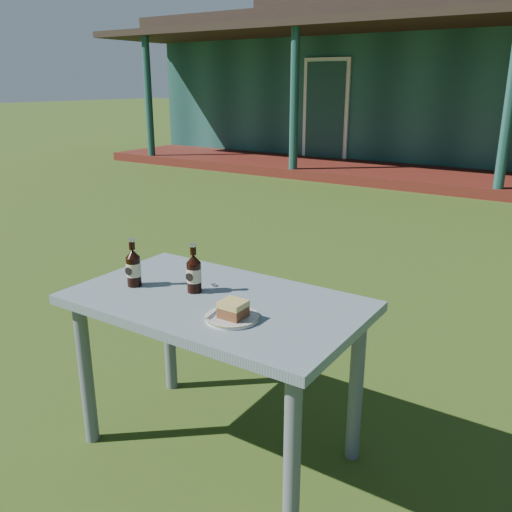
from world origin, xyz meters
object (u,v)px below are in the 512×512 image
Objects in this scene: plate at (232,317)px; cola_bottle_far at (133,267)px; cafe_table at (216,321)px; cola_bottle_near at (194,273)px; cake_slice at (233,309)px.

plate is 0.98× the size of cola_bottle_far.
cafe_table is 5.74× the size of cola_bottle_far.
cola_bottle_far is (-0.26, -0.09, 0.00)m from cola_bottle_near.
cafe_table is 13.04× the size of cake_slice.
cola_bottle_near is at bearing 18.31° from cola_bottle_far.
cola_bottle_near is at bearing 154.66° from plate.
cola_bottle_far is at bearing 174.08° from cake_slice.
cake_slice is at bearing -36.22° from cafe_table.
cola_bottle_far is at bearing -168.63° from cafe_table.
cola_bottle_far is at bearing -161.69° from cola_bottle_near.
cola_bottle_near reaches higher than plate.
cola_bottle_near is (-0.29, 0.14, 0.08)m from plate.
cola_bottle_near is 0.28m from cola_bottle_far.
plate is at bearing -36.38° from cafe_table.
cola_bottle_far reaches higher than cake_slice.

